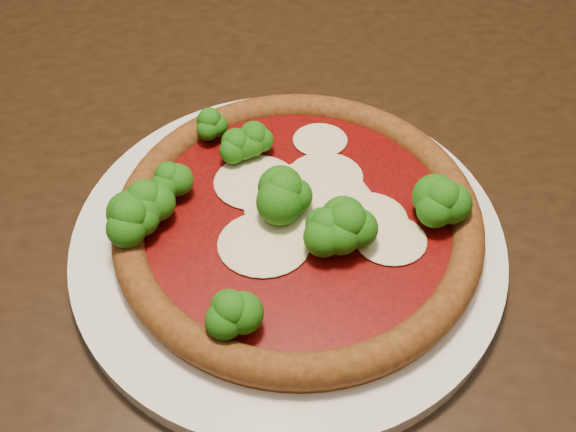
{
  "coord_description": "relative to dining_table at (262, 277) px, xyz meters",
  "views": [
    {
      "loc": [
        0.06,
        -0.43,
        1.18
      ],
      "look_at": [
        0.07,
        -0.11,
        0.79
      ],
      "focal_mm": 40.0,
      "sensor_mm": 36.0,
      "label": 1
    }
  ],
  "objects": [
    {
      "name": "dining_table",
      "position": [
        0.0,
        0.0,
        0.0
      ],
      "size": [
        1.2,
        0.88,
        0.75
      ],
      "rotation": [
        0.0,
        0.0,
        0.1
      ],
      "color": "black",
      "rests_on": "floor"
    },
    {
      "name": "pizza",
      "position": [
        0.03,
        -0.04,
        0.14
      ],
      "size": [
        0.3,
        0.3,
        0.06
      ],
      "rotation": [
        0.0,
        0.0,
        -0.36
      ],
      "color": "brown",
      "rests_on": "plate"
    },
    {
      "name": "plate",
      "position": [
        0.03,
        -0.04,
        0.11
      ],
      "size": [
        0.35,
        0.35,
        0.02
      ],
      "primitive_type": "cylinder",
      "color": "silver",
      "rests_on": "dining_table"
    }
  ]
}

